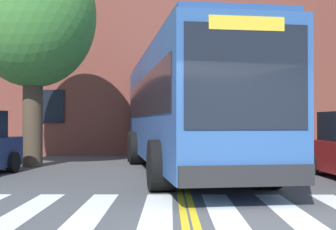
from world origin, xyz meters
TOP-DOWN VIEW (x-y plane):
  - ground_plane at (0.00, 0.00)m, footprint 120.00×120.00m
  - crosswalk at (0.12, 1.19)m, footprint 14.62×3.85m
  - lane_line_yellow_inner at (-1.08, 15.19)m, footprint 0.12×36.00m
  - lane_line_yellow_outer at (-0.92, 15.19)m, footprint 0.12×36.00m
  - city_bus at (-0.86, 7.33)m, footprint 4.08×12.07m
  - traffic_light_overhead at (1.50, 7.01)m, footprint 0.57×3.36m
  - street_tree_curbside_small at (-5.77, 8.92)m, footprint 5.83×5.84m
  - building_facade at (-1.73, 18.22)m, footprint 34.36×9.51m

SIDE VIEW (x-z plane):
  - ground_plane at x=0.00m, z-range 0.00..0.00m
  - lane_line_yellow_inner at x=-1.08m, z-range 0.00..0.01m
  - lane_line_yellow_outer at x=-0.92m, z-range 0.00..0.01m
  - crosswalk at x=0.12m, z-range 0.00..0.01m
  - city_bus at x=-0.86m, z-range 0.13..3.67m
  - traffic_light_overhead at x=1.50m, z-range 0.70..5.33m
  - building_facade at x=-1.73m, z-range 0.00..8.52m
  - street_tree_curbside_small at x=-5.77m, z-range 1.25..8.59m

